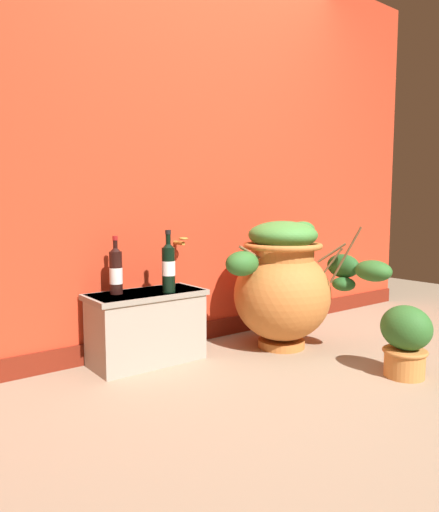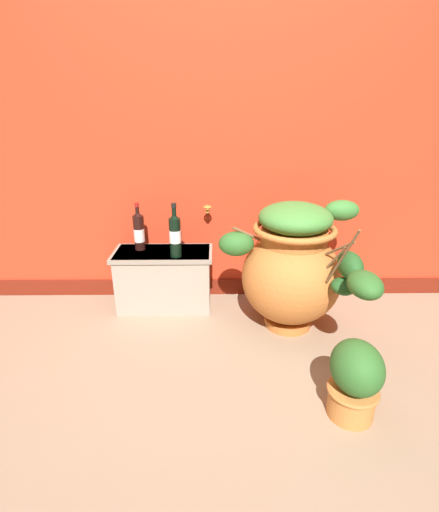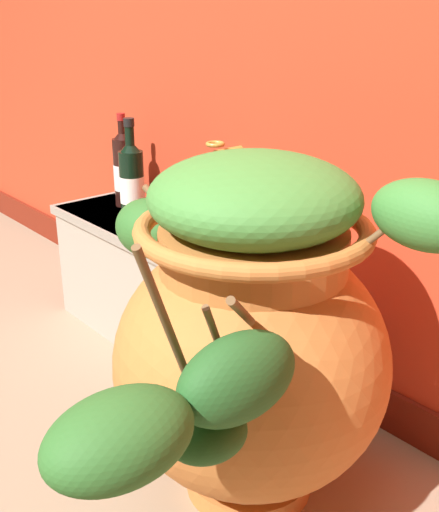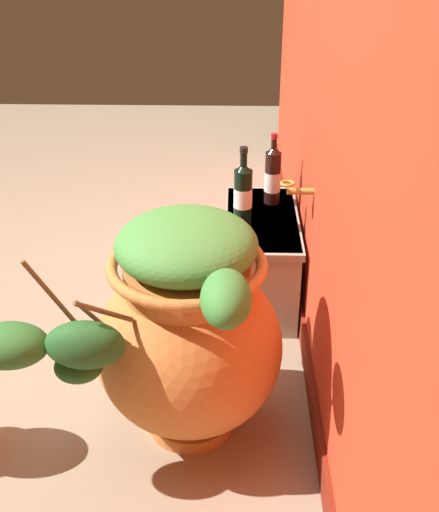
% 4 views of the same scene
% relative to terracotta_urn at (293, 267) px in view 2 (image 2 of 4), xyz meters
% --- Properties ---
extents(ground_plane, '(7.00, 7.00, 0.00)m').
position_rel_terracotta_urn_xyz_m(ground_plane, '(-0.39, -0.66, -0.41)').
color(ground_plane, gray).
extents(back_wall, '(4.40, 0.33, 2.60)m').
position_rel_terracotta_urn_xyz_m(back_wall, '(-0.39, 0.54, 0.88)').
color(back_wall, red).
rests_on(back_wall, ground_plane).
extents(terracotta_urn, '(0.85, 0.90, 0.80)m').
position_rel_terracotta_urn_xyz_m(terracotta_urn, '(0.00, 0.00, 0.00)').
color(terracotta_urn, '#C17033').
rests_on(terracotta_urn, ground_plane).
extents(stone_ledge, '(0.66, 0.31, 0.41)m').
position_rel_terracotta_urn_xyz_m(stone_ledge, '(-0.82, 0.27, -0.19)').
color(stone_ledge, '#9E9384').
rests_on(stone_ledge, ground_plane).
extents(wine_bottle_left, '(0.08, 0.08, 0.35)m').
position_rel_terracotta_urn_xyz_m(wine_bottle_left, '(-0.72, 0.19, 0.15)').
color(wine_bottle_left, black).
rests_on(wine_bottle_left, stone_ledge).
extents(wine_bottle_middle, '(0.07, 0.07, 0.32)m').
position_rel_terracotta_urn_xyz_m(wine_bottle_middle, '(-0.98, 0.32, 0.13)').
color(wine_bottle_middle, black).
rests_on(wine_bottle_middle, stone_ledge).
extents(potted_shrub, '(0.23, 0.27, 0.38)m').
position_rel_terracotta_urn_xyz_m(potted_shrub, '(0.14, -0.75, -0.21)').
color(potted_shrub, '#CC7F3D').
rests_on(potted_shrub, ground_plane).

